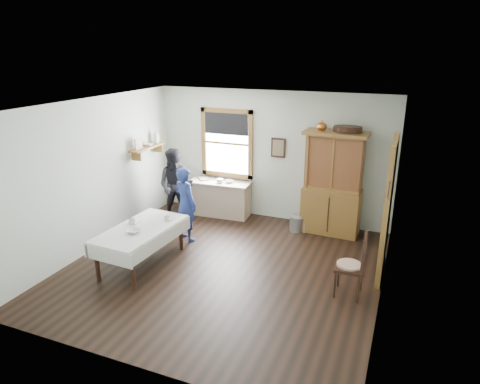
# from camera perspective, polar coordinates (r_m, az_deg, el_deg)

# --- Properties ---
(room) EXTENTS (5.01, 5.01, 2.70)m
(room) POSITION_cam_1_polar(r_m,az_deg,el_deg) (6.72, -2.36, 0.01)
(room) COLOR black
(room) RESTS_ON ground
(window) EXTENTS (1.18, 0.07, 1.48)m
(window) POSITION_cam_1_polar(r_m,az_deg,el_deg) (9.22, -1.77, 7.01)
(window) COLOR white
(window) RESTS_ON room
(doorway) EXTENTS (0.09, 1.14, 2.22)m
(doorway) POSITION_cam_1_polar(r_m,az_deg,el_deg) (7.05, 19.22, -1.78)
(doorway) COLOR #4C4136
(doorway) RESTS_ON room
(wall_shelf) EXTENTS (0.24, 1.00, 0.44)m
(wall_shelf) POSITION_cam_1_polar(r_m,az_deg,el_deg) (9.09, -12.14, 6.04)
(wall_shelf) COLOR brown
(wall_shelf) RESTS_ON room
(framed_picture) EXTENTS (0.30, 0.04, 0.40)m
(framed_picture) POSITION_cam_1_polar(r_m,az_deg,el_deg) (8.84, 5.10, 5.89)
(framed_picture) COLOR black
(framed_picture) RESTS_ON room
(rug_beater) EXTENTS (0.01, 0.27, 0.27)m
(rug_beater) POSITION_cam_1_polar(r_m,az_deg,el_deg) (6.35, 19.38, 1.31)
(rug_beater) COLOR black
(rug_beater) RESTS_ON room
(work_counter) EXTENTS (1.35, 0.58, 0.76)m
(work_counter) POSITION_cam_1_polar(r_m,az_deg,el_deg) (9.33, -2.70, -0.86)
(work_counter) COLOR tan
(work_counter) RESTS_ON room
(china_hutch) EXTENTS (1.21, 0.62, 2.02)m
(china_hutch) POSITION_cam_1_polar(r_m,az_deg,el_deg) (8.43, 12.25, 1.10)
(china_hutch) COLOR brown
(china_hutch) RESTS_ON room
(dining_table) EXTENTS (0.98, 1.72, 0.67)m
(dining_table) POSITION_cam_1_polar(r_m,az_deg,el_deg) (7.43, -12.94, -7.04)
(dining_table) COLOR silver
(dining_table) RESTS_ON room
(spindle_chair) EXTENTS (0.49, 0.49, 1.00)m
(spindle_chair) POSITION_cam_1_polar(r_m,az_deg,el_deg) (6.53, 14.44, -9.30)
(spindle_chair) COLOR black
(spindle_chair) RESTS_ON room
(pail) EXTENTS (0.35, 0.35, 0.31)m
(pail) POSITION_cam_1_polar(r_m,az_deg,el_deg) (8.67, 7.61, -4.18)
(pail) COLOR #9FA2A7
(pail) RESTS_ON room
(wicker_basket) EXTENTS (0.37, 0.29, 0.20)m
(wicker_basket) POSITION_cam_1_polar(r_m,az_deg,el_deg) (8.75, 7.97, -4.35)
(wicker_basket) COLOR #9A7346
(wicker_basket) RESTS_ON room
(woman_blue) EXTENTS (0.57, 0.49, 1.33)m
(woman_blue) POSITION_cam_1_polar(r_m,az_deg,el_deg) (8.09, -7.26, -1.96)
(woman_blue) COLOR navy
(woman_blue) RESTS_ON room
(figure_dark) EXTENTS (0.81, 0.69, 1.45)m
(figure_dark) POSITION_cam_1_polar(r_m,az_deg,el_deg) (8.97, -8.49, 0.48)
(figure_dark) COLOR black
(figure_dark) RESTS_ON room
(table_cup_a) EXTENTS (0.12, 0.12, 0.09)m
(table_cup_a) POSITION_cam_1_polar(r_m,az_deg,el_deg) (7.46, -14.20, -3.84)
(table_cup_a) COLOR silver
(table_cup_a) RESTS_ON dining_table
(table_cup_b) EXTENTS (0.10, 0.10, 0.09)m
(table_cup_b) POSITION_cam_1_polar(r_m,az_deg,el_deg) (7.46, -9.75, -3.53)
(table_cup_b) COLOR silver
(table_cup_b) RESTS_ON dining_table
(table_bowl) EXTENTS (0.24, 0.24, 0.06)m
(table_bowl) POSITION_cam_1_polar(r_m,az_deg,el_deg) (7.13, -13.98, -5.06)
(table_bowl) COLOR silver
(table_bowl) RESTS_ON dining_table
(counter_book) EXTENTS (0.28, 0.29, 0.02)m
(counter_book) POSITION_cam_1_polar(r_m,az_deg,el_deg) (9.40, -5.47, 1.73)
(counter_book) COLOR #76664E
(counter_book) RESTS_ON work_counter
(counter_bowl) EXTENTS (0.23, 0.23, 0.06)m
(counter_bowl) POSITION_cam_1_polar(r_m,az_deg,el_deg) (9.13, -1.46, 1.41)
(counter_bowl) COLOR silver
(counter_bowl) RESTS_ON work_counter
(shelf_bowl) EXTENTS (0.22, 0.22, 0.05)m
(shelf_bowl) POSITION_cam_1_polar(r_m,az_deg,el_deg) (9.09, -12.11, 6.21)
(shelf_bowl) COLOR silver
(shelf_bowl) RESTS_ON wall_shelf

